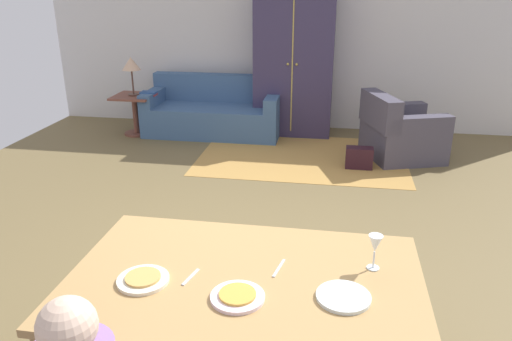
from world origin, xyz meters
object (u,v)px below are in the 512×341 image
Objects in this scene: table_lamp at (131,65)px; handbag at (359,158)px; dining_table at (245,288)px; wine_glass at (375,245)px; couch at (214,113)px; book_upper at (149,92)px; plate_near_woman at (343,297)px; armoire at (294,61)px; plate_near_man at (143,280)px; side_table at (135,109)px; plate_near_child at (238,297)px; book_lower at (149,94)px; armchair at (400,133)px.

handbag is at bearing -15.81° from table_lamp.
wine_glass is at bearing 16.15° from dining_table.
couch is 6.09× the size of handbag.
book_upper is (0.22, 0.02, -0.39)m from table_lamp.
plate_near_woman is 0.12× the size of armoire.
plate_near_man is 0.46× the size of table_lamp.
wine_glass reaches higher than plate_near_man.
side_table is (-2.25, -0.47, -0.67)m from armoire.
plate_near_child and plate_near_woman have the same top height.
handbag is (0.70, 3.83, -0.64)m from plate_near_child.
plate_near_man is at bearing 172.80° from plate_near_child.
wine_glass is 5.36m from table_lamp.
dining_table is at bearing 168.10° from plate_near_woman.
table_lamp reaches higher than couch.
wine_glass is 0.10× the size of couch.
handbag is (0.93, -1.37, -0.92)m from armoire.
plate_near_man is 1.14m from wine_glass.
armoire reaches higher than couch.
dining_table reaches higher than book_upper.
plate_near_woman is at bearing 1.21° from plate_near_man.
side_table is 2.64× the size of book_upper.
handbag is at bearing -55.71° from armoire.
armoire is 2.39m from side_table.
book_upper reaches higher than book_lower.
dining_table is 6.90× the size of plate_near_child.
table_lamp is at bearing 122.39° from plate_near_woman.
wine_glass reaches higher than dining_table.
plate_near_child is 3.95m from handbag.
armchair reaches higher than plate_near_woman.
plate_near_man is at bearing -69.17° from book_lower.
plate_near_man reaches higher than book_upper.
plate_near_man is at bearing -92.70° from armoire.
plate_near_woman is 1.34× the size of wine_glass.
table_lamp is 0.44m from book_upper.
side_table is at bearing 125.32° from wine_glass.
plate_near_man is 5.09m from table_lamp.
plate_near_child reaches higher than book_upper.
plate_near_man is 0.95m from plate_near_woman.
wine_glass is 0.58× the size of handbag.
plate_near_man is at bearing -178.79° from plate_near_woman.
dining_table is 5.11m from book_lower.
armchair is at bearing 80.30° from plate_near_woman.
side_table is 1.07× the size of table_lamp.
table_lamp is at bearing 118.55° from dining_table.
plate_near_woman reaches higher than book_lower.
plate_near_man is 5.03m from book_lower.
plate_near_child is 0.13× the size of couch.
plate_near_woman is 5.42m from book_upper.
book_lower reaches higher than side_table.
armchair is at bearing 73.84° from dining_table.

